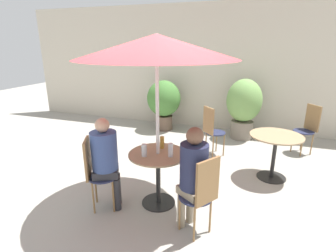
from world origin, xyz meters
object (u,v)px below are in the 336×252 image
Objects in this scene: cafe_table_far at (275,146)px; bistro_chair_3 at (212,127)px; seated_person_1 at (193,171)px; beer_glass_1 at (162,142)px; potted_plant_1 at (244,105)px; beer_glass_2 at (144,150)px; seated_person_0 at (106,156)px; beer_glass_0 at (171,150)px; bistro_chair_1 at (202,191)px; umbrella at (157,47)px; bistro_chair_2 at (308,125)px; cafe_table_near at (158,167)px; bistro_chair_0 at (95,168)px; potted_plant_0 at (164,101)px.

bistro_chair_3 is (-1.09, 0.56, 0.02)m from cafe_table_far.
seated_person_1 is at bearing 141.07° from bistro_chair_3.
bistro_chair_3 is 5.85× the size of beer_glass_1.
potted_plant_1 is (0.89, 2.84, -0.04)m from beer_glass_1.
cafe_table_far is at bearing 35.49° from beer_glass_1.
beer_glass_1 is 0.34m from beer_glass_2.
bistro_chair_3 is 0.79× the size of seated_person_0.
beer_glass_0 is 1.06× the size of beer_glass_1.
bistro_chair_1 is 0.79× the size of seated_person_0.
beer_glass_0 is at bearing -11.26° from umbrella.
umbrella is at bearing 45.25° from beer_glass_2.
beer_glass_0 is at bearing 16.99° from beer_glass_2.
cafe_table_far is 1.89m from potted_plant_1.
seated_person_1 reaches higher than bistro_chair_2.
bistro_chair_1 is 0.71× the size of potted_plant_1.
bistro_chair_1 is at bearing -42.67° from beer_glass_1.
cafe_table_far is at bearing -160.41° from bistro_chair_3.
beer_glass_0 is at bearing -102.79° from potted_plant_1.
cafe_table_near is 0.79× the size of bistro_chair_0.
bistro_chair_1 reaches higher than beer_glass_0.
potted_plant_0 reaches higher than bistro_chair_3.
bistro_chair_2 reaches higher than beer_glass_2.
bistro_chair_2 reaches higher than beer_glass_0.
seated_person_0 is at bearing -160.48° from beer_glass_2.
seated_person_0 is 3.63m from potted_plant_1.
cafe_table_far is 1.87m from seated_person_1.
bistro_chair_0 is 0.79× the size of seated_person_0.
bistro_chair_1 is at bearing -115.51° from cafe_table_far.
bistro_chair_3 is 5.55× the size of beer_glass_0.
potted_plant_1 is 0.62× the size of umbrella.
beer_glass_0 is 1.09× the size of beer_glass_2.
beer_glass_0 is 3.14m from potted_plant_1.
beer_glass_0 is 1.24m from umbrella.
beer_glass_0 reaches higher than beer_glass_2.
potted_plant_0 reaches higher than cafe_table_near.
potted_plant_0 is (-1.40, 1.25, 0.16)m from bistro_chair_3.
bistro_chair_1 and bistro_chair_2 have the same top height.
beer_glass_1 is at bearing 69.27° from beer_glass_2.
bistro_chair_1 is at bearing -64.24° from potted_plant_0.
cafe_table_near is at bearing -77.60° from bistro_chair_2.
umbrella reaches higher than seated_person_1.
bistro_chair_1 reaches higher than cafe_table_near.
bistro_chair_3 reaches higher than beer_glass_0.
beer_glass_0 is at bearing -96.88° from bistro_chair_0.
beer_glass_0 is 3.32m from potted_plant_0.
umbrella reaches higher than bistro_chair_1.
seated_person_1 reaches higher than beer_glass_2.
bistro_chair_2 is 3.25m from beer_glass_0.
potted_plant_0 is at bearing -136.91° from bistro_chair_2.
bistro_chair_0 is 1.00× the size of bistro_chair_3.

